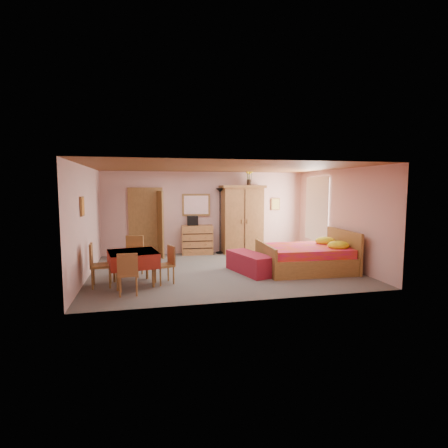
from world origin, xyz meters
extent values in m
plane|color=#666159|center=(0.00, 0.00, 0.00)|extent=(6.50, 6.50, 0.00)
plane|color=brown|center=(0.00, 0.00, 2.60)|extent=(6.50, 6.50, 0.00)
cube|color=#CE9D95|center=(0.00, 2.50, 1.30)|extent=(6.50, 0.10, 2.60)
cube|color=#CE9D95|center=(0.00, -2.50, 1.30)|extent=(6.50, 0.10, 2.60)
cube|color=#CE9D95|center=(-3.25, 0.00, 1.30)|extent=(0.10, 5.00, 2.60)
cube|color=#CE9D95|center=(3.25, 0.00, 1.30)|extent=(0.10, 5.00, 2.60)
cube|color=#9E6B35|center=(-1.90, 2.47, 1.02)|extent=(1.06, 0.12, 2.15)
cube|color=white|center=(3.21, 1.20, 1.45)|extent=(0.08, 1.40, 1.95)
cube|color=orange|center=(-3.22, -0.60, 1.70)|extent=(0.04, 0.32, 0.42)
cube|color=#D8BF59|center=(2.35, 2.47, 1.55)|extent=(0.30, 0.04, 0.40)
cube|color=#AF6F3B|center=(-0.33, 2.26, 0.46)|extent=(1.00, 0.56, 0.91)
cube|color=white|center=(-0.33, 2.47, 1.55)|extent=(0.89, 0.09, 0.70)
cube|color=black|center=(-0.46, 2.32, 1.06)|extent=(0.32, 0.24, 0.30)
cube|color=black|center=(0.41, 2.27, 1.04)|extent=(0.29, 0.29, 2.08)
cube|color=brown|center=(1.11, 2.16, 1.09)|extent=(1.39, 0.72, 2.17)
cube|color=yellow|center=(1.36, 2.25, 2.43)|extent=(0.22, 0.22, 0.52)
cube|color=#D51461|center=(2.03, -0.49, 0.51)|extent=(2.28, 1.83, 1.02)
cube|color=maroon|center=(0.58, -0.44, 0.24)|extent=(0.91, 1.55, 0.49)
cube|color=maroon|center=(-2.18, -0.90, 0.37)|extent=(1.16, 1.16, 0.73)
cube|color=#A06836|center=(-2.26, -1.60, 0.43)|extent=(0.40, 0.40, 0.85)
cube|color=#A86A39|center=(-2.23, -0.12, 0.47)|extent=(0.53, 0.53, 0.95)
cube|color=olive|center=(-2.84, -0.92, 0.47)|extent=(0.45, 0.45, 0.94)
cube|color=olive|center=(-1.52, -0.96, 0.41)|extent=(0.48, 0.48, 0.83)
camera|label=1|loc=(-1.87, -8.56, 2.10)|focal=28.00mm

